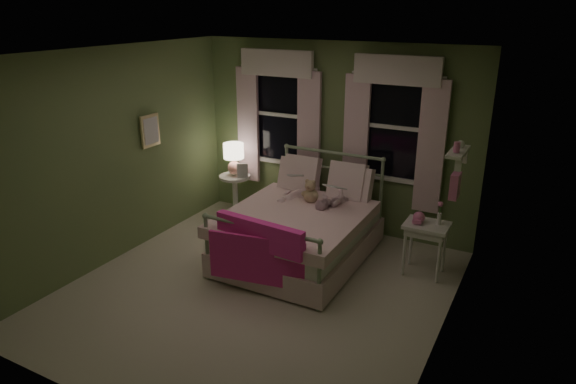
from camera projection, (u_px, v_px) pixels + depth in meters
The scene contains 18 objects.
room_shell at pixel (255, 182), 5.35m from camera, with size 4.20×4.20×4.20m.
bed at pixel (301, 230), 6.43m from camera, with size 1.58×2.04×1.18m.
pink_throw at pixel (258, 245), 5.50m from camera, with size 1.10×0.28×0.71m.
child_left at pixel (297, 174), 6.70m from camera, with size 0.28×0.18×0.77m, color #F7D1DD.
child_right at pixel (336, 180), 6.45m from camera, with size 0.38×0.29×0.78m, color #F7D1DD.
book_left at pixel (288, 179), 6.49m from camera, with size 0.20×0.27×0.03m, color beige.
book_right at pixel (328, 189), 6.26m from camera, with size 0.20×0.27×0.02m, color beige.
teddy_bear at pixel (311, 193), 6.50m from camera, with size 0.23×0.19×0.32m.
nightstand_left at pixel (235, 190), 7.69m from camera, with size 0.46×0.46×0.65m.
table_lamp at pixel (234, 156), 7.50m from camera, with size 0.30×0.30×0.47m.
book_nightstand at pixel (237, 177), 7.49m from camera, with size 0.16×0.22×0.02m, color beige.
nightstand_right at pixel (426, 232), 5.97m from camera, with size 0.50×0.40×0.64m.
pink_toy at pixel (419, 218), 5.96m from camera, with size 0.14×0.19×0.14m.
bud_vase at pixel (440, 213), 5.88m from camera, with size 0.06×0.06×0.28m.
window_left at pixel (278, 110), 7.30m from camera, with size 1.34×0.13×1.96m.
window_right at pixel (394, 122), 6.55m from camera, with size 1.34×0.13×1.96m.
wall_shelf at pixel (457, 169), 5.02m from camera, with size 0.15×0.50×0.60m.
framed_picture at pixel (150, 131), 6.64m from camera, with size 0.03×0.32×0.42m.
Camera 1 is at (2.69, -4.30, 3.04)m, focal length 32.00 mm.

